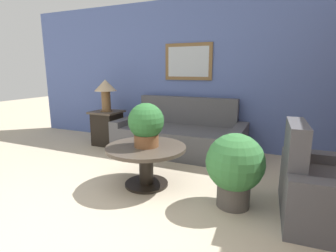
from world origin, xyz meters
name	(u,v)px	position (x,y,z in m)	size (l,w,h in m)	color
wall_back	(194,74)	(0.00, 3.34, 1.30)	(7.24, 0.09, 2.60)	#5166A8
couch_main	(180,136)	(-0.06, 2.81, 0.28)	(2.15, 0.96, 0.91)	#4C4C51
coffee_table	(146,157)	(0.05, 1.41, 0.36)	(0.96, 0.96, 0.49)	black
side_table	(107,127)	(-1.48, 2.70, 0.32)	(0.52, 0.52, 0.63)	black
table_lamp	(106,89)	(-1.48, 2.70, 1.04)	(0.40, 0.40, 0.58)	brown
potted_plant_on_table	(146,124)	(0.05, 1.41, 0.77)	(0.42, 0.42, 0.52)	brown
potted_plant_floor	(235,166)	(1.11, 1.33, 0.43)	(0.59, 0.59, 0.77)	#4C4742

